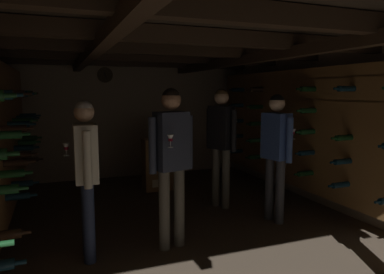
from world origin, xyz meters
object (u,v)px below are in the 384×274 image
(wine_crate_stack, at_px, (158,164))
(person_guest_mid_left, at_px, (86,165))
(person_host_center, at_px, (171,152))
(person_guest_far_right, at_px, (221,136))
(person_guest_mid_right, at_px, (276,145))
(display_bottle, at_px, (161,131))

(wine_crate_stack, xyz_separation_m, person_guest_mid_left, (-1.39, -2.30, 0.53))
(person_host_center, height_order, person_guest_far_right, person_guest_far_right)
(person_guest_mid_right, distance_m, person_guest_mid_left, 2.41)
(wine_crate_stack, xyz_separation_m, display_bottle, (0.06, 0.05, 0.59))
(person_guest_far_right, height_order, person_guest_mid_left, person_guest_far_right)
(person_guest_far_right, relative_size, person_guest_mid_left, 1.08)
(display_bottle, bearing_deg, wine_crate_stack, -143.70)
(wine_crate_stack, xyz_separation_m, person_guest_far_right, (0.60, -1.28, 0.63))
(wine_crate_stack, bearing_deg, person_guest_mid_right, -64.05)
(person_host_center, height_order, person_guest_mid_right, person_host_center)
(display_bottle, relative_size, person_guest_mid_right, 0.21)
(wine_crate_stack, height_order, person_guest_far_right, person_guest_far_right)
(wine_crate_stack, height_order, person_host_center, person_host_center)
(display_bottle, bearing_deg, person_host_center, -103.32)
(wine_crate_stack, relative_size, person_guest_mid_left, 0.55)
(person_guest_far_right, bearing_deg, person_host_center, -135.76)
(display_bottle, bearing_deg, person_guest_mid_right, -65.95)
(wine_crate_stack, relative_size, person_guest_mid_right, 0.53)
(wine_crate_stack, height_order, person_guest_mid_right, person_guest_mid_right)
(display_bottle, xyz_separation_m, person_host_center, (-0.57, -2.40, 0.04))
(person_guest_far_right, bearing_deg, wine_crate_stack, 115.32)
(person_guest_far_right, distance_m, person_guest_mid_right, 0.90)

